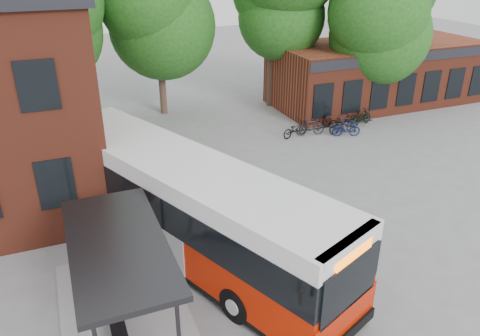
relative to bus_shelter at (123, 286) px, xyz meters
name	(u,v)px	position (x,y,z in m)	size (l,w,h in m)	color
ground	(259,269)	(4.50, 1.00, -1.45)	(100.00, 100.00, 0.00)	slate
shop_row	(377,73)	(19.50, 15.00, 0.55)	(14.00, 6.20, 4.00)	maroon
bus_shelter	(123,286)	(0.00, 0.00, 0.00)	(3.60, 7.00, 2.90)	#28282B
bike_rail	(334,128)	(13.78, 11.00, -1.26)	(5.20, 0.10, 0.38)	#28282B
tree_0	(31,35)	(-1.50, 17.00, 4.05)	(7.92, 7.92, 11.00)	#194C14
tree_1	(158,30)	(5.50, 18.00, 3.75)	(7.92, 7.92, 10.40)	#194C14
tree_2	(272,20)	(12.50, 17.00, 4.05)	(7.92, 7.92, 11.00)	#194C14
tree_3	(375,40)	(17.50, 13.00, 3.19)	(7.04, 7.04, 9.28)	#194C14
city_bus	(183,205)	(2.59, 3.14, 0.24)	(2.84, 13.34, 3.39)	#BE1800
bicycle_0	(295,129)	(11.28, 11.13, -0.99)	(0.61, 1.74, 0.92)	black
bicycle_1	(310,127)	(12.18, 11.02, -0.95)	(0.47, 1.65, 0.99)	black
bicycle_2	(318,120)	(13.27, 11.97, -0.99)	(0.61, 1.75, 0.92)	black
bicycle_3	(344,124)	(14.06, 10.53, -0.90)	(0.52, 1.83, 1.10)	black
bicycle_4	(341,121)	(14.49, 11.44, -1.05)	(0.53, 1.52, 0.80)	black
bicycle_5	(346,128)	(13.96, 10.11, -0.97)	(0.45, 1.59, 0.95)	#0E1A4D
bicycle_6	(362,118)	(15.84, 11.29, -1.01)	(0.59, 1.69, 0.89)	black
bicycle_7	(360,116)	(16.00, 11.63, -0.99)	(0.43, 1.53, 0.92)	black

